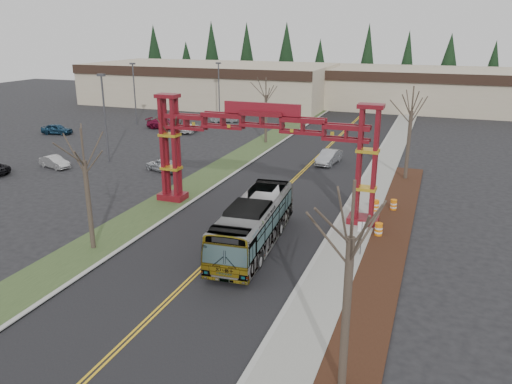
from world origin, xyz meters
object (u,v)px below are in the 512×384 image
at_px(silver_sedan, 329,157).
at_px(street_sign, 362,232).
at_px(parked_car_mid_a, 164,124).
at_px(barrel_south, 378,230).
at_px(bare_tree_right_near, 351,239).
at_px(retail_building_east, 429,89).
at_px(gateway_arch, 262,137).
at_px(barrel_north, 393,205).
at_px(retail_building_west, 210,83).
at_px(parked_car_far_b, 189,128).
at_px(barrel_mid, 375,206).
at_px(bare_tree_right_far, 412,112).
at_px(bare_tree_median_mid, 174,129).
at_px(parked_car_near_a, 162,165).
at_px(transit_bus, 254,223).
at_px(bare_tree_median_far, 266,96).
at_px(light_pole_near, 105,112).
at_px(parked_car_far_a, 224,118).
at_px(bare_tree_median_near, 84,161).
at_px(light_pole_mid, 134,89).
at_px(parked_car_mid_b, 57,129).
at_px(parked_car_near_b, 55,162).
at_px(light_pole_far, 219,87).

bearing_deg(silver_sedan, street_sign, -65.25).
xyz_separation_m(parked_car_mid_a, barrel_south, (34.38, -29.61, -0.24)).
bearing_deg(bare_tree_right_near, silver_sedan, 103.38).
bearing_deg(parked_car_mid_a, barrel_south, -134.70).
bearing_deg(retail_building_east, silver_sedan, -100.19).
relative_size(gateway_arch, silver_sedan, 4.02).
height_order(bare_tree_right_near, barrel_north, bare_tree_right_near).
bearing_deg(street_sign, parked_car_mid_a, 135.42).
bearing_deg(retail_building_west, parked_car_mid_a, -79.26).
distance_m(parked_car_far_b, barrel_mid, 37.28).
bearing_deg(bare_tree_right_far, bare_tree_median_mid, -145.24).
xyz_separation_m(parked_car_near_a, bare_tree_right_far, (23.42, 5.68, 5.85)).
distance_m(retail_building_east, parked_car_near_a, 59.33).
relative_size(retail_building_east, transit_bus, 3.23).
bearing_deg(retail_building_east, street_sign, -91.10).
bearing_deg(bare_tree_median_far, retail_building_west, 126.11).
bearing_deg(bare_tree_right_far, bare_tree_right_near, -90.00).
relative_size(silver_sedan, light_pole_near, 0.48).
bearing_deg(retail_building_west, bare_tree_median_mid, -67.56).
height_order(street_sign, barrel_mid, street_sign).
xyz_separation_m(retail_building_west, barrel_north, (39.83, -50.26, -3.29)).
height_order(parked_car_far_a, parked_car_far_b, parked_car_far_a).
relative_size(silver_sedan, bare_tree_median_near, 0.56).
xyz_separation_m(gateway_arch, bare_tree_median_mid, (-8.00, 0.70, -0.06)).
bearing_deg(retail_building_west, barrel_south, -54.86).
distance_m(bare_tree_median_mid, street_sign, 18.36).
height_order(gateway_arch, parked_car_far_a, gateway_arch).
xyz_separation_m(light_pole_mid, barrel_south, (40.01, -31.10, -4.76)).
xyz_separation_m(parked_car_mid_b, bare_tree_right_far, (46.75, -5.72, 5.82)).
relative_size(bare_tree_median_far, barrel_north, 8.68).
height_order(bare_tree_median_mid, barrel_south, bare_tree_median_mid).
bearing_deg(light_pole_mid, barrel_south, -37.86).
height_order(parked_car_near_b, bare_tree_right_far, bare_tree_right_far).
xyz_separation_m(retail_building_west, retail_building_east, (40.00, 8.00, -0.25)).
relative_size(bare_tree_median_near, barrel_mid, 7.97).
bearing_deg(parked_car_near_a, retail_building_west, -139.22).
distance_m(bare_tree_median_near, barrel_mid, 21.99).
bearing_deg(parked_car_mid_a, barrel_north, -128.43).
bearing_deg(retail_building_west, light_pole_mid, -91.46).
distance_m(parked_car_mid_b, bare_tree_right_near, 59.98).
xyz_separation_m(light_pole_near, barrel_mid, (29.39, -5.90, -4.93)).
relative_size(parked_car_mid_b, light_pole_far, 0.47).
distance_m(light_pole_mid, street_sign, 52.59).
relative_size(light_pole_far, barrel_mid, 8.80).
distance_m(bare_tree_median_far, light_pole_far, 18.72).
bearing_deg(bare_tree_right_near, light_pole_near, 138.82).
bearing_deg(bare_tree_right_far, parked_car_near_b, -166.29).
bearing_deg(transit_bus, light_pole_near, 141.67).
xyz_separation_m(light_pole_near, light_pole_far, (0.19, 28.77, -0.29)).
height_order(retail_building_west, parked_car_near_b, retail_building_west).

